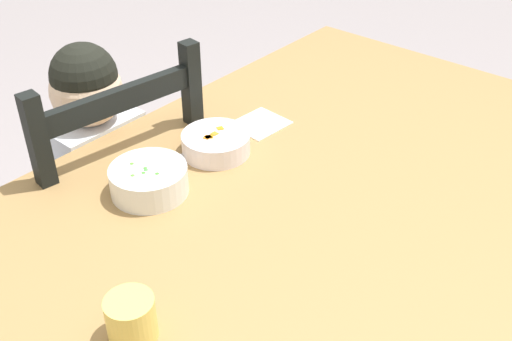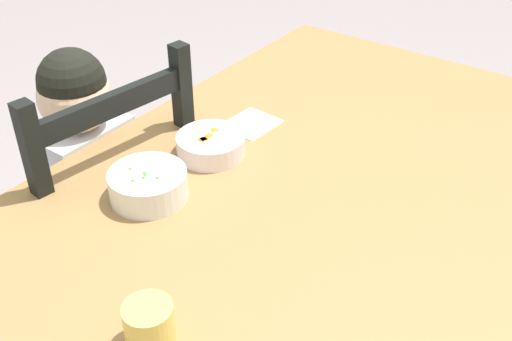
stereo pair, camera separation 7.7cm
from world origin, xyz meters
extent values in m
cube|color=#9E7947|center=(0.00, 0.00, 0.71)|extent=(1.60, 0.96, 0.04)
cylinder|color=#9E7947|center=(0.72, 0.41, 0.35)|extent=(0.07, 0.07, 0.69)
cube|color=black|center=(-0.09, 0.58, 0.41)|extent=(0.47, 0.47, 0.02)
cube|color=black|center=(0.13, 0.74, 0.20)|extent=(0.04, 0.04, 0.40)
cube|color=black|center=(-0.25, 0.80, 0.20)|extent=(0.04, 0.04, 0.40)
cube|color=black|center=(0.07, 0.37, 0.20)|extent=(0.04, 0.04, 0.40)
cube|color=black|center=(0.07, 0.37, 0.68)|extent=(0.04, 0.04, 0.52)
cube|color=black|center=(-0.30, 0.42, 0.68)|extent=(0.04, 0.04, 0.52)
cube|color=black|center=(-0.11, 0.39, 0.86)|extent=(0.36, 0.07, 0.05)
cube|color=black|center=(-0.11, 0.39, 0.71)|extent=(0.36, 0.07, 0.05)
cube|color=silver|center=(-0.09, 0.55, 0.58)|extent=(0.22, 0.14, 0.32)
sphere|color=beige|center=(-0.09, 0.55, 0.82)|extent=(0.17, 0.17, 0.17)
sphere|color=black|center=(-0.09, 0.55, 0.86)|extent=(0.16, 0.16, 0.16)
cylinder|color=#3F4C72|center=(-0.14, 0.43, 0.21)|extent=(0.07, 0.07, 0.42)
cylinder|color=#3F4C72|center=(-0.03, 0.43, 0.21)|extent=(0.07, 0.07, 0.42)
cylinder|color=silver|center=(-0.22, 0.45, 0.66)|extent=(0.06, 0.24, 0.13)
cylinder|color=silver|center=(0.04, 0.45, 0.66)|extent=(0.06, 0.24, 0.13)
cylinder|color=white|center=(-0.19, 0.23, 0.76)|extent=(0.16, 0.16, 0.06)
cylinder|color=white|center=(-0.19, 0.23, 0.74)|extent=(0.07, 0.07, 0.01)
cylinder|color=#4C9D39|center=(-0.19, 0.23, 0.77)|extent=(0.13, 0.13, 0.03)
sphere|color=green|center=(-0.19, 0.20, 0.79)|extent=(0.01, 0.01, 0.01)
sphere|color=#4E933E|center=(-0.19, 0.24, 0.79)|extent=(0.01, 0.01, 0.01)
sphere|color=green|center=(-0.20, 0.23, 0.79)|extent=(0.01, 0.01, 0.01)
sphere|color=#58A43A|center=(-0.22, 0.23, 0.79)|extent=(0.01, 0.01, 0.01)
sphere|color=#57A635|center=(-0.20, 0.27, 0.79)|extent=(0.01, 0.01, 0.01)
sphere|color=#499A45|center=(-0.19, 0.23, 0.79)|extent=(0.01, 0.01, 0.01)
cylinder|color=white|center=(0.01, 0.23, 0.76)|extent=(0.15, 0.15, 0.05)
cylinder|color=white|center=(0.01, 0.23, 0.74)|extent=(0.07, 0.07, 0.01)
cylinder|color=orange|center=(0.01, 0.23, 0.76)|extent=(0.12, 0.12, 0.03)
cube|color=orange|center=(-0.01, 0.23, 0.78)|extent=(0.02, 0.02, 0.01)
cube|color=orange|center=(-0.01, 0.24, 0.78)|extent=(0.02, 0.02, 0.01)
cube|color=orange|center=(0.04, 0.24, 0.78)|extent=(0.02, 0.02, 0.01)
cube|color=orange|center=(0.01, 0.23, 0.78)|extent=(0.01, 0.01, 0.01)
cube|color=orange|center=(-0.01, 0.23, 0.78)|extent=(0.02, 0.02, 0.01)
cube|color=silver|center=(-0.01, 0.23, 0.74)|extent=(0.08, 0.07, 0.00)
ellipsoid|color=silver|center=(-0.06, 0.27, 0.74)|extent=(0.05, 0.05, 0.01)
cylinder|color=#EBCE60|center=(-0.45, -0.03, 0.77)|extent=(0.08, 0.08, 0.07)
cube|color=white|center=(0.17, 0.24, 0.74)|extent=(0.13, 0.12, 0.00)
camera|label=1|loc=(-0.82, -0.58, 1.48)|focal=43.11mm
camera|label=2|loc=(-0.86, -0.52, 1.48)|focal=43.11mm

